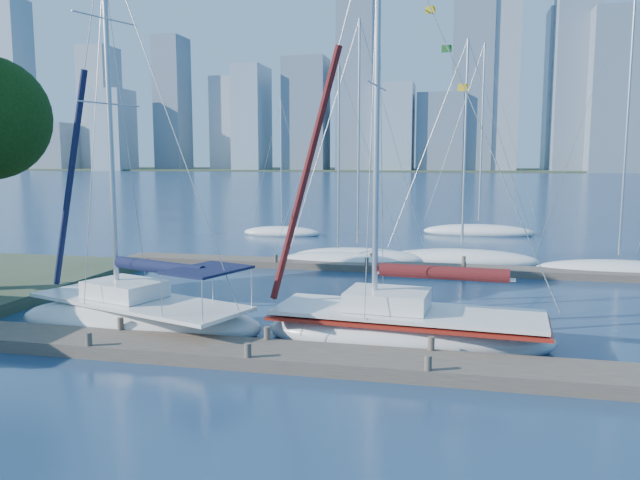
# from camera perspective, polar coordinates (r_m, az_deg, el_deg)

# --- Properties ---
(ground) EXTENTS (700.00, 700.00, 0.00)m
(ground) POSITION_cam_1_polar(r_m,az_deg,el_deg) (18.88, -5.67, -10.94)
(ground) COLOR navy
(ground) RESTS_ON ground
(near_dock) EXTENTS (26.00, 2.00, 0.40)m
(near_dock) POSITION_cam_1_polar(r_m,az_deg,el_deg) (18.82, -5.68, -10.37)
(near_dock) COLOR #473D34
(near_dock) RESTS_ON ground
(far_dock) EXTENTS (30.00, 1.80, 0.36)m
(far_dock) POSITION_cam_1_polar(r_m,az_deg,el_deg) (33.70, 6.18, -2.47)
(far_dock) COLOR #473D34
(far_dock) RESTS_ON ground
(far_shore) EXTENTS (800.00, 100.00, 1.50)m
(far_shore) POSITION_cam_1_polar(r_m,az_deg,el_deg) (337.10, 11.75, 6.24)
(far_shore) COLOR #38472D
(far_shore) RESTS_ON ground
(sailboat_navy) EXTENTS (9.50, 5.75, 14.00)m
(sailboat_navy) POSITION_cam_1_polar(r_m,az_deg,el_deg) (22.76, -16.31, -5.30)
(sailboat_navy) COLOR white
(sailboat_navy) RESTS_ON ground
(sailboat_maroon) EXTENTS (9.46, 3.75, 14.69)m
(sailboat_maroon) POSITION_cam_1_polar(r_m,az_deg,el_deg) (20.42, 7.93, -6.39)
(sailboat_maroon) COLOR white
(sailboat_maroon) RESTS_ON ground
(bg_boat_1) EXTENTS (7.40, 3.57, 11.34)m
(bg_boat_1) POSITION_cam_1_polar(r_m,az_deg,el_deg) (35.10, 1.68, -1.92)
(bg_boat_1) COLOR white
(bg_boat_1) RESTS_ON ground
(bg_boat_2) EXTENTS (8.13, 4.96, 14.04)m
(bg_boat_2) POSITION_cam_1_polar(r_m,az_deg,el_deg) (36.25, 3.47, -1.57)
(bg_boat_2) COLOR white
(bg_boat_2) RESTS_ON ground
(bg_boat_3) EXTENTS (8.94, 4.99, 12.84)m
(bg_boat_3) POSITION_cam_1_polar(r_m,az_deg,el_deg) (36.56, 12.82, -1.68)
(bg_boat_3) COLOR white
(bg_boat_3) RESTS_ON ground
(bg_boat_4) EXTENTS (8.52, 5.04, 15.59)m
(bg_boat_4) POSITION_cam_1_polar(r_m,az_deg,el_deg) (35.54, 25.60, -2.46)
(bg_boat_4) COLOR white
(bg_boat_4) RESTS_ON ground
(bg_boat_6) EXTENTS (6.51, 4.32, 10.75)m
(bg_boat_6) POSITION_cam_1_polar(r_m,az_deg,el_deg) (49.01, -3.51, 0.72)
(bg_boat_6) COLOR white
(bg_boat_6) RESTS_ON ground
(bg_boat_7) EXTENTS (8.84, 3.48, 15.10)m
(bg_boat_7) POSITION_cam_1_polar(r_m,az_deg,el_deg) (50.80, 14.30, 0.80)
(bg_boat_7) COLOR white
(bg_boat_7) RESTS_ON ground
(skyline) EXTENTS (503.04, 51.31, 110.87)m
(skyline) POSITION_cam_1_polar(r_m,az_deg,el_deg) (309.22, 15.16, 12.77)
(skyline) COLOR #7C8DA0
(skyline) RESTS_ON ground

